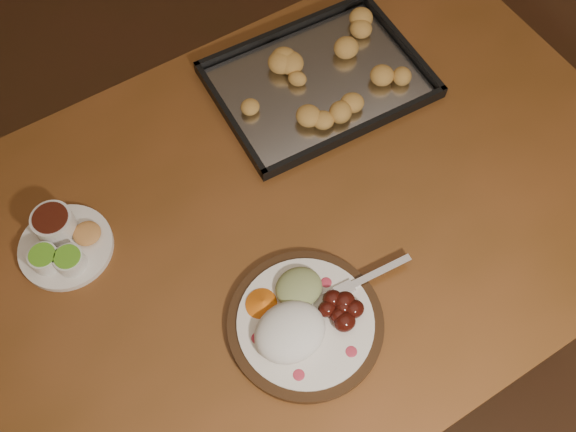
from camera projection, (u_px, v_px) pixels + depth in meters
ground at (377, 325)px, 1.86m from camera, size 4.00×4.00×0.00m
dining_table at (266, 252)px, 1.25m from camera, size 1.53×0.95×0.75m
dinner_plate at (302, 321)px, 1.06m from camera, size 0.35×0.26×0.06m
condiment_saucer at (62, 242)px, 1.13m from camera, size 0.17×0.17×0.06m
baking_tray at (319, 79)px, 1.31m from camera, size 0.43×0.32×0.04m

